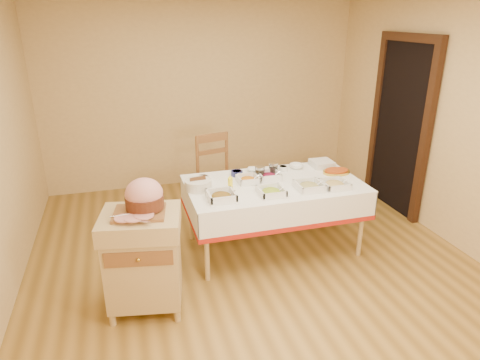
% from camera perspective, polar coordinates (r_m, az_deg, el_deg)
% --- Properties ---
extents(room_shell, '(5.00, 5.00, 5.00)m').
position_cam_1_polar(room_shell, '(3.93, 2.22, 4.94)').
color(room_shell, olive).
rests_on(room_shell, ground).
extents(doorway, '(0.09, 1.10, 2.20)m').
position_cam_1_polar(doorway, '(5.77, 20.64, 6.97)').
color(doorway, black).
rests_on(doorway, ground).
extents(dining_table, '(1.82, 1.02, 0.76)m').
position_cam_1_polar(dining_table, '(4.53, 4.52, -2.28)').
color(dining_table, tan).
rests_on(dining_table, ground).
extents(butcher_cart, '(0.72, 0.64, 0.90)m').
position_cam_1_polar(butcher_cart, '(3.72, -12.74, -9.89)').
color(butcher_cart, tan).
rests_on(butcher_cart, ground).
extents(dining_chair, '(0.55, 0.53, 1.04)m').
position_cam_1_polar(dining_chair, '(5.28, -2.97, 0.51)').
color(dining_chair, brown).
rests_on(dining_chair, ground).
extents(ham_on_board, '(0.43, 0.41, 0.29)m').
position_cam_1_polar(ham_on_board, '(3.52, -12.73, -2.37)').
color(ham_on_board, brown).
rests_on(ham_on_board, butcher_cart).
extents(serving_dish_a, '(0.26, 0.26, 0.11)m').
position_cam_1_polar(serving_dish_a, '(4.05, -2.50, -2.15)').
color(serving_dish_a, silver).
rests_on(serving_dish_a, dining_table).
extents(serving_dish_b, '(0.25, 0.25, 0.10)m').
position_cam_1_polar(serving_dish_b, '(4.17, 4.20, -1.55)').
color(serving_dish_b, silver).
rests_on(serving_dish_b, dining_table).
extents(serving_dish_c, '(0.26, 0.26, 0.11)m').
position_cam_1_polar(serving_dish_c, '(4.34, 9.22, -0.79)').
color(serving_dish_c, silver).
rests_on(serving_dish_c, dining_table).
extents(serving_dish_d, '(0.25, 0.25, 0.10)m').
position_cam_1_polar(serving_dish_d, '(4.44, 12.51, -0.54)').
color(serving_dish_d, silver).
rests_on(serving_dish_d, dining_table).
extents(serving_dish_e, '(0.23, 0.22, 0.10)m').
position_cam_1_polar(serving_dish_e, '(4.46, 1.08, 0.07)').
color(serving_dish_e, silver).
rests_on(serving_dish_e, dining_table).
extents(serving_dish_f, '(0.24, 0.23, 0.11)m').
position_cam_1_polar(serving_dish_f, '(4.56, 3.85, 0.57)').
color(serving_dish_f, silver).
rests_on(serving_dish_f, dining_table).
extents(small_bowl_left, '(0.13, 0.13, 0.06)m').
position_cam_1_polar(small_bowl_left, '(4.50, -4.96, 0.22)').
color(small_bowl_left, silver).
rests_on(small_bowl_left, dining_table).
extents(small_bowl_mid, '(0.13, 0.13, 0.05)m').
position_cam_1_polar(small_bowl_mid, '(4.65, -0.42, 0.95)').
color(small_bowl_mid, navy).
rests_on(small_bowl_mid, dining_table).
extents(small_bowl_right, '(0.10, 0.10, 0.05)m').
position_cam_1_polar(small_bowl_right, '(4.82, 5.76, 1.59)').
color(small_bowl_right, silver).
rests_on(small_bowl_right, dining_table).
extents(bowl_white_imported, '(0.18, 0.18, 0.03)m').
position_cam_1_polar(bowl_white_imported, '(4.78, 1.78, 1.36)').
color(bowl_white_imported, silver).
rests_on(bowl_white_imported, dining_table).
extents(bowl_small_imported, '(0.19, 0.19, 0.05)m').
position_cam_1_polar(bowl_small_imported, '(4.92, 7.53, 1.84)').
color(bowl_small_imported, silver).
rests_on(bowl_small_imported, dining_table).
extents(preserve_jar_left, '(0.11, 0.11, 0.14)m').
position_cam_1_polar(preserve_jar_left, '(4.56, 2.67, 0.92)').
color(preserve_jar_left, silver).
rests_on(preserve_jar_left, dining_table).
extents(preserve_jar_right, '(0.10, 0.10, 0.13)m').
position_cam_1_polar(preserve_jar_right, '(4.68, 4.46, 1.43)').
color(preserve_jar_right, silver).
rests_on(preserve_jar_right, dining_table).
extents(mustard_bottle, '(0.05, 0.05, 0.15)m').
position_cam_1_polar(mustard_bottle, '(4.27, -1.31, -0.39)').
color(mustard_bottle, yellow).
rests_on(mustard_bottle, dining_table).
extents(bread_basket, '(0.27, 0.27, 0.12)m').
position_cam_1_polar(bread_basket, '(4.30, -5.62, -0.58)').
color(bread_basket, silver).
rests_on(bread_basket, dining_table).
extents(plate_stack, '(0.24, 0.24, 0.07)m').
position_cam_1_polar(plate_stack, '(5.01, 10.85, 2.16)').
color(plate_stack, silver).
rests_on(plate_stack, dining_table).
extents(brass_platter, '(0.31, 0.22, 0.04)m').
position_cam_1_polar(brass_platter, '(4.84, 12.73, 1.11)').
color(brass_platter, gold).
rests_on(brass_platter, dining_table).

